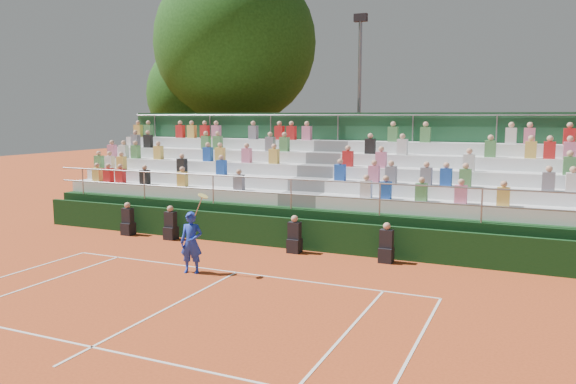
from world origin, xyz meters
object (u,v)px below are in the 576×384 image
at_px(tennis_player, 191,242).
at_px(tree_east, 235,44).
at_px(floodlight_mast, 359,97).
at_px(tree_west, 200,95).

relative_size(tennis_player, tree_east, 0.18).
height_order(tree_east, floodlight_mast, tree_east).
relative_size(tennis_player, tree_west, 0.27).
height_order(tree_west, floodlight_mast, floodlight_mast).
xyz_separation_m(tree_west, floodlight_mast, (9.29, -1.03, -0.30)).
distance_m(tennis_player, tree_east, 16.09).
xyz_separation_m(tennis_player, floodlight_mast, (0.85, 12.68, 4.26)).
bearing_deg(tree_west, floodlight_mast, -6.30).
bearing_deg(tree_west, tree_east, -11.43).
height_order(tennis_player, tree_west, tree_west).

